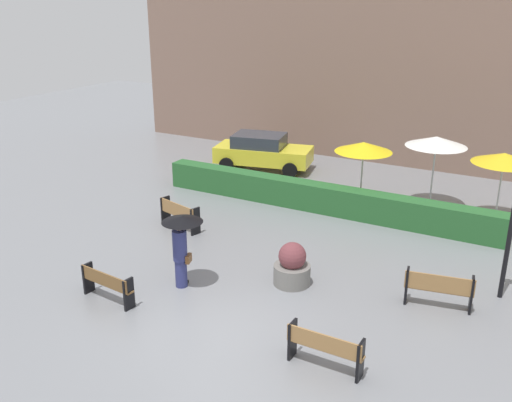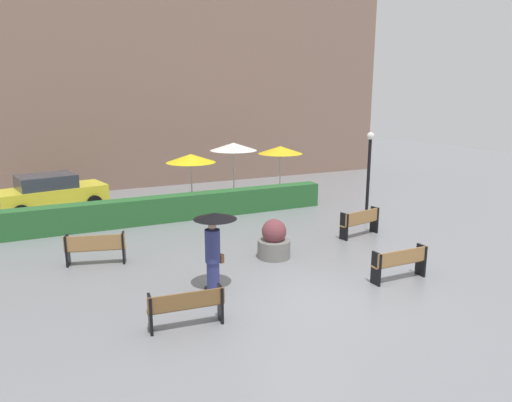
# 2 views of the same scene
# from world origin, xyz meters

# --- Properties ---
(ground_plane) EXTENTS (60.00, 60.00, 0.00)m
(ground_plane) POSITION_xyz_m (0.00, 0.00, 0.00)
(ground_plane) COLOR gray
(bench_near_right) EXTENTS (1.64, 0.36, 0.87)m
(bench_near_right) POSITION_xyz_m (2.81, -0.07, 0.52)
(bench_near_right) COLOR #9E7242
(bench_near_right) RESTS_ON ground
(bench_far_right) EXTENTS (1.68, 0.63, 0.93)m
(bench_far_right) POSITION_xyz_m (4.32, 3.58, 0.55)
(bench_far_right) COLOR #9E7242
(bench_far_right) RESTS_ON ground
(bench_far_left) EXTENTS (1.71, 0.78, 0.91)m
(bench_far_left) POSITION_xyz_m (-4.34, 4.61, 0.53)
(bench_far_left) COLOR #9E7242
(bench_far_left) RESTS_ON ground
(bench_near_left) EXTENTS (1.64, 0.47, 0.83)m
(bench_near_left) POSITION_xyz_m (-3.08, -0.16, 0.50)
(bench_near_left) COLOR brown
(bench_near_left) RESTS_ON ground
(pedestrian_with_umbrella) EXTENTS (1.08, 1.08, 2.02)m
(pedestrian_with_umbrella) POSITION_xyz_m (-1.86, 1.41, 1.36)
(pedestrian_with_umbrella) COLOR navy
(pedestrian_with_umbrella) RESTS_ON ground
(planter_pot) EXTENTS (0.99, 0.99, 1.19)m
(planter_pot) POSITION_xyz_m (0.61, 2.95, 0.51)
(planter_pot) COLOR slate
(planter_pot) RESTS_ON ground
(lamp_post) EXTENTS (0.28, 0.28, 3.46)m
(lamp_post) POSITION_xyz_m (5.63, 4.92, 2.16)
(lamp_post) COLOR black
(lamp_post) RESTS_ON ground
(patio_umbrella_yellow) EXTENTS (2.06, 2.06, 2.40)m
(patio_umbrella_yellow) POSITION_xyz_m (0.18, 9.66, 2.22)
(patio_umbrella_yellow) COLOR silver
(patio_umbrella_yellow) RESTS_ON ground
(patio_umbrella_white) EXTENTS (2.14, 2.14, 2.67)m
(patio_umbrella_white) POSITION_xyz_m (2.49, 10.61, 2.49)
(patio_umbrella_white) COLOR silver
(patio_umbrella_white) RESTS_ON ground
(patio_umbrella_yellow_far) EXTENTS (2.09, 2.09, 2.43)m
(patio_umbrella_yellow_far) POSITION_xyz_m (4.78, 10.38, 2.25)
(patio_umbrella_yellow_far) COLOR silver
(patio_umbrella_yellow_far) RESTS_ON ground
(hedge_strip) EXTENTS (12.64, 0.70, 0.99)m
(hedge_strip) POSITION_xyz_m (-0.89, 8.40, 0.50)
(hedge_strip) COLOR #28602D
(hedge_strip) RESTS_ON ground
(building_facade) EXTENTS (28.00, 1.20, 11.35)m
(building_facade) POSITION_xyz_m (0.00, 16.00, 5.68)
(building_facade) COLOR #846656
(building_facade) RESTS_ON ground
(parked_car) EXTENTS (4.48, 2.67, 1.57)m
(parked_car) POSITION_xyz_m (-5.21, 12.00, 0.82)
(parked_car) COLOR yellow
(parked_car) RESTS_ON ground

